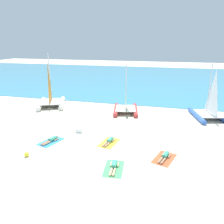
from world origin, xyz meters
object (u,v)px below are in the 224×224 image
object	(u,v)px
towel_center_right	(114,169)
beach_ball	(27,154)
sailboat_blue	(209,110)
sailboat_white	(51,99)
sunbather_center_left	(109,141)
towel_rightmost	(164,158)
sunbather_center_right	(114,166)
sunbather_rightmost	(165,156)
towel_center_left	(109,143)
sailboat_red	(126,105)
cooler_box	(79,130)
sunbather_leftmost	(51,140)
towel_leftmost	(51,142)

from	to	relation	value
towel_center_right	beach_ball	distance (m)	5.80
sailboat_blue	beach_ball	bearing A→B (deg)	-152.48
sailboat_white	sunbather_center_left	xyz separation A→B (m)	(8.95, -7.56, -0.75)
towel_rightmost	beach_ball	bearing A→B (deg)	-167.01
beach_ball	sunbather_center_right	bearing A→B (deg)	1.10
sunbather_center_right	sunbather_rightmost	distance (m)	3.44
sailboat_blue	sunbather_rightmost	distance (m)	9.71
towel_center_left	sunbather_center_left	distance (m)	0.14
sailboat_red	sunbather_center_left	bearing A→B (deg)	-99.13
sailboat_white	sunbather_rightmost	size ratio (longest dim) A/B	3.82
sailboat_red	sunbather_rightmost	world-z (taller)	sailboat_red
towel_center_right	sunbather_rightmost	size ratio (longest dim) A/B	1.23
sunbather_center_right	beach_ball	size ratio (longest dim) A/B	4.97
beach_ball	cooler_box	bearing A→B (deg)	69.49
sailboat_blue	sunbather_center_left	size ratio (longest dim) A/B	3.39
sailboat_white	towel_center_left	xyz separation A→B (m)	(8.94, -7.62, -0.87)
cooler_box	beach_ball	bearing A→B (deg)	-110.51
sailboat_blue	towel_center_right	distance (m)	12.80
sunbather_leftmost	beach_ball	world-z (taller)	beach_ball
sunbather_center_right	cooler_box	bearing A→B (deg)	126.29
sunbather_leftmost	cooler_box	world-z (taller)	cooler_box
towel_center_right	sunbather_center_right	distance (m)	0.14
towel_center_left	sunbather_rightmost	bearing A→B (deg)	-17.12
towel_center_right	beach_ball	xyz separation A→B (m)	(-5.79, -0.04, 0.15)
beach_ball	towel_rightmost	bearing A→B (deg)	12.99
towel_center_left	beach_ball	distance (m)	5.66
cooler_box	sailboat_blue	bearing A→B (deg)	30.85
sunbather_leftmost	towel_center_left	distance (m)	4.29
towel_leftmost	sunbather_rightmost	world-z (taller)	sunbather_rightmost
sunbather_leftmost	towel_center_left	bearing A→B (deg)	28.14
sunbather_rightmost	cooler_box	world-z (taller)	cooler_box
sailboat_blue	beach_ball	distance (m)	16.58
sailboat_blue	sunbather_center_right	bearing A→B (deg)	-135.35
sunbather_leftmost	sunbather_center_left	size ratio (longest dim) A/B	0.99
towel_leftmost	sailboat_blue	bearing A→B (deg)	35.47
sunbather_leftmost	towel_center_right	xyz separation A→B (m)	(5.40, -2.40, -0.13)
sailboat_red	towel_leftmost	xyz separation A→B (m)	(-3.97, -8.36, -0.74)
sailboat_red	sunbather_center_left	distance (m)	7.42
sunbather_rightmost	sailboat_red	bearing A→B (deg)	133.74
towel_leftmost	towel_center_right	bearing A→B (deg)	-23.35
sunbather_center_left	sunbather_leftmost	bearing A→B (deg)	-158.19
towel_center_right	sunbather_center_left	bearing A→B (deg)	109.67
sailboat_white	towel_center_right	distance (m)	14.89
sunbather_rightmost	beach_ball	bearing A→B (deg)	-149.14
towel_center_right	towel_rightmost	world-z (taller)	same
sailboat_white	beach_ball	distance (m)	11.77
sunbather_center_right	beach_ball	world-z (taller)	beach_ball
sailboat_blue	beach_ball	size ratio (longest dim) A/B	16.80
towel_center_left	beach_ball	world-z (taller)	beach_ball
towel_leftmost	cooler_box	size ratio (longest dim) A/B	3.80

